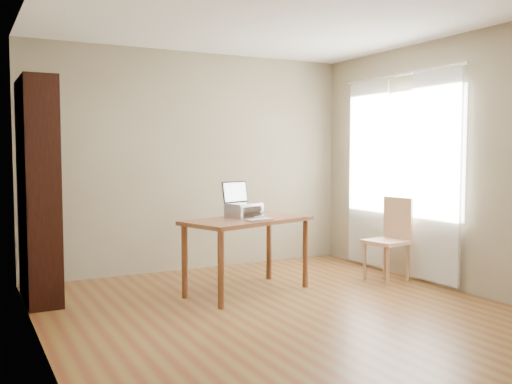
% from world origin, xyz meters
% --- Properties ---
extents(room, '(4.04, 4.54, 2.64)m').
position_xyz_m(room, '(0.03, 0.01, 1.30)').
color(room, brown).
rests_on(room, ground).
extents(bookshelf, '(0.30, 0.90, 2.10)m').
position_xyz_m(bookshelf, '(-1.83, 1.55, 1.05)').
color(bookshelf, black).
rests_on(bookshelf, ground).
extents(curtains, '(0.03, 1.90, 2.25)m').
position_xyz_m(curtains, '(1.92, 0.80, 1.17)').
color(curtains, white).
rests_on(curtains, ground).
extents(desk, '(1.43, 1.01, 0.75)m').
position_xyz_m(desk, '(0.05, 0.90, 0.64)').
color(desk, brown).
rests_on(desk, ground).
extents(laptop_stand, '(0.32, 0.25, 0.13)m').
position_xyz_m(laptop_stand, '(0.05, 0.98, 0.83)').
color(laptop_stand, silver).
rests_on(laptop_stand, desk).
extents(laptop, '(0.38, 0.36, 0.23)m').
position_xyz_m(laptop, '(0.05, 1.04, 0.94)').
color(laptop, silver).
rests_on(laptop, laptop_stand).
extents(keyboard, '(0.31, 0.18, 0.02)m').
position_xyz_m(keyboard, '(0.07, 0.68, 0.76)').
color(keyboard, silver).
rests_on(keyboard, desk).
extents(coaster, '(0.11, 0.11, 0.01)m').
position_xyz_m(coaster, '(0.61, 0.68, 0.75)').
color(coaster, brown).
rests_on(coaster, desk).
extents(cat, '(0.23, 0.47, 0.13)m').
position_xyz_m(cat, '(0.09, 1.01, 0.81)').
color(cat, '#453E36').
rests_on(cat, desk).
extents(chair, '(0.46, 0.46, 0.91)m').
position_xyz_m(chair, '(1.70, 0.66, 0.49)').
color(chair, tan).
rests_on(chair, ground).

